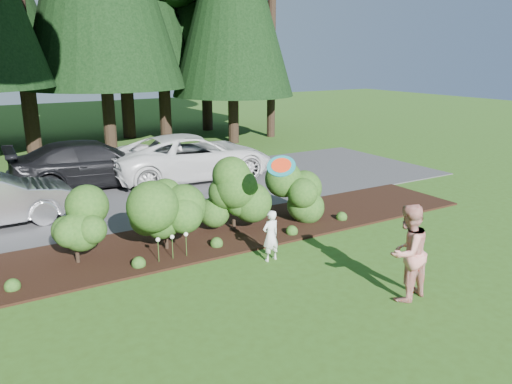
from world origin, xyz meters
The scene contains 10 objects.
ground centered at (0.00, 0.00, 0.00)m, with size 80.00×80.00×0.00m, color #2F4F16.
mulch_bed centered at (0.00, 3.25, 0.03)m, with size 16.00×2.50×0.05m, color black.
driveway centered at (0.00, 7.50, 0.01)m, with size 22.00×6.00×0.03m, color #38383A.
shrub_row centered at (0.77, 3.14, 0.81)m, with size 6.53×1.60×1.61m.
lily_cluster centered at (-0.30, 2.40, 0.50)m, with size 0.69×0.09×0.57m.
car_white_suv centered at (2.86, 8.50, 0.78)m, with size 2.49×5.39×1.50m, color silver.
car_dark_suv centered at (-0.21, 9.22, 0.75)m, with size 2.03×4.99×1.45m, color black.
child centered at (1.42, 1.41, 0.53)m, with size 0.39×0.26×1.07m, color white.
adult centered at (2.52, -1.15, 0.84)m, with size 0.82×0.64×1.69m, color #B52218.
frisbee centered at (1.66, 1.41, 1.95)m, with size 0.63×0.53×0.47m.
Camera 1 is at (-3.69, -6.55, 4.06)m, focal length 35.00 mm.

